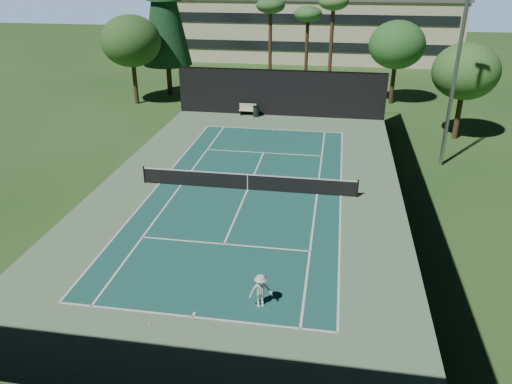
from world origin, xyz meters
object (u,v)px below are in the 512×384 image
tennis_ball_b (210,163)px  park_bench (248,109)px  tennis_ball_a (150,325)px  tennis_ball_c (256,179)px  tennis_net (248,181)px  tennis_ball_d (168,164)px  player (261,291)px  trash_bin (256,111)px

tennis_ball_b → park_bench: size_ratio=0.05×
tennis_ball_a → tennis_ball_c: (1.69, 14.15, 0.00)m
tennis_net → tennis_ball_d: tennis_net is taller
tennis_ball_a → tennis_ball_d: size_ratio=0.96×
tennis_ball_d → tennis_ball_b: bearing=11.3°
player → trash_bin: player is taller
tennis_net → trash_bin: bearing=97.4°
tennis_ball_c → tennis_ball_b: bearing=148.2°
tennis_ball_a → tennis_ball_d: tennis_ball_d is taller
tennis_ball_b → trash_bin: size_ratio=0.07×
tennis_ball_a → tennis_ball_b: 16.40m
trash_bin → tennis_ball_c: bearing=-80.7°
tennis_ball_b → tennis_net: bearing=-49.0°
tennis_ball_b → park_bench: bearing=88.0°
tennis_net → tennis_ball_d: 6.79m
park_bench → tennis_ball_d: bearing=-104.2°
tennis_ball_c → trash_bin: trash_bin is taller
tennis_ball_b → tennis_ball_c: size_ratio=0.92×
tennis_ball_b → trash_bin: 11.70m
tennis_net → tennis_ball_d: (-5.98, 3.17, -0.52)m
tennis_net → trash_bin: 15.47m
tennis_ball_c → trash_bin: 13.97m
tennis_ball_d → trash_bin: (3.98, 12.17, 0.44)m
tennis_ball_a → park_bench: (-1.37, 28.29, 0.51)m
player → trash_bin: bearing=79.2°
tennis_ball_a → trash_bin: bearing=91.2°
tennis_ball_d → tennis_ball_c: bearing=-14.4°
tennis_ball_a → tennis_ball_d: bearing=106.1°
tennis_ball_b → trash_bin: trash_bin is taller
tennis_ball_c → park_bench: park_bench is taller
park_bench → tennis_net: bearing=-79.9°
tennis_ball_d → trash_bin: trash_bin is taller
tennis_ball_a → tennis_ball_d: 16.40m
tennis_net → tennis_ball_a: bearing=-96.5°
tennis_net → player: 11.07m
tennis_ball_c → player: bearing=-79.9°
tennis_ball_d → park_bench: park_bench is taller
tennis_net → tennis_ball_a: 12.68m
park_bench → tennis_ball_c: bearing=-77.8°
tennis_ball_c → tennis_ball_d: bearing=165.6°
tennis_ball_c → park_bench: 14.48m
trash_bin → park_bench: bearing=155.5°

